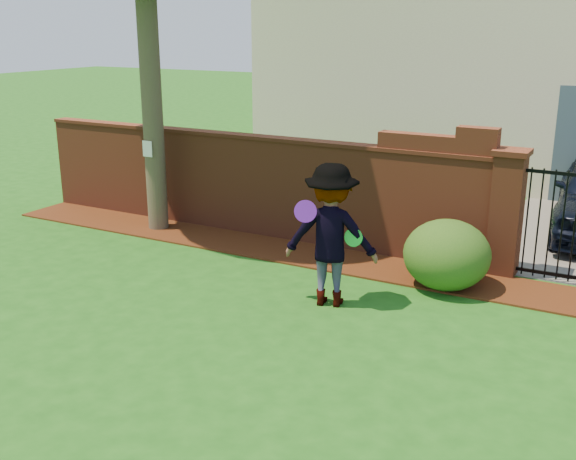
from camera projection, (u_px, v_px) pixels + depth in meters
The scene contains 10 objects.
ground at pixel (217, 344), 8.01m from camera, with size 80.00×80.00×0.01m, color #1C5615.
mulch_bed at pixel (284, 251), 11.25m from camera, with size 11.10×1.08×0.03m, color #3C1A0A.
brick_wall at pixel (249, 182), 12.03m from camera, with size 8.70×0.31×2.16m.
pillar_left at pixel (507, 212), 9.99m from camera, with size 0.50×0.50×1.88m.
house at pixel (526, 42), 16.71m from camera, with size 12.40×6.40×6.30m.
paper_notice at pixel (147, 149), 11.93m from camera, with size 0.20×0.01×0.28m, color white.
shrub_left at pixel (447, 255), 9.57m from camera, with size 1.21×1.21×0.99m, color #1F4D17.
man at pixel (330, 236), 8.89m from camera, with size 1.23×0.71×1.90m, color gray.
frisbee_purple at pixel (305, 211), 8.65m from camera, with size 0.29×0.29×0.03m, color purple.
frisbee_green at pixel (354, 237), 8.73m from camera, with size 0.24×0.24×0.02m, color green.
Camera 1 is at (4.22, -5.99, 3.59)m, focal length 42.77 mm.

